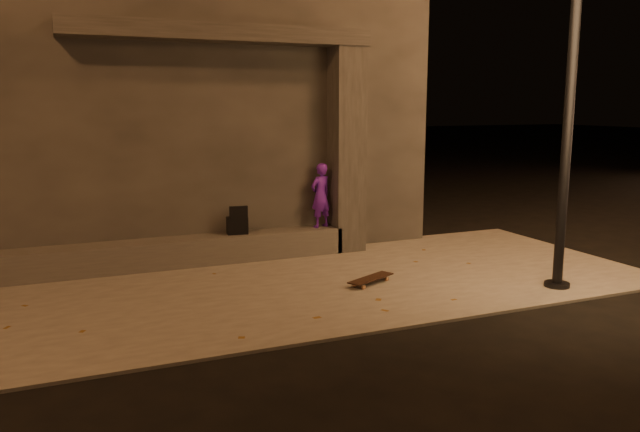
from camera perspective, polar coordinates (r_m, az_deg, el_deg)
name	(u,v)px	position (r m, az deg, el deg)	size (l,w,h in m)	color
ground	(350,331)	(7.53, 2.79, -10.50)	(120.00, 120.00, 0.00)	black
sidewalk	(292,285)	(9.27, -2.59, -6.36)	(11.00, 4.40, 0.04)	#655F59
building	(166,107)	(13.00, -13.91, 9.66)	(9.00, 5.10, 5.22)	#32302E
ledge	(168,253)	(10.49, -13.68, -3.30)	(6.00, 0.55, 0.45)	#4D4A46
column	(346,151)	(11.19, 2.43, 5.98)	(0.55, 0.55, 3.60)	#32302E
canopy	(222,33)	(10.52, -8.97, 16.18)	(5.00, 0.70, 0.28)	#32302E
skateboarder	(321,195)	(11.07, 0.05, 1.90)	(0.42, 0.27, 1.15)	#611CB8
backpack	(237,224)	(10.65, -7.58, -0.73)	(0.38, 0.27, 0.49)	black
skateboard	(371,279)	(9.29, 4.67, -5.73)	(0.86, 0.57, 0.09)	black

